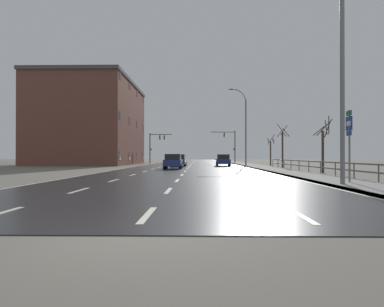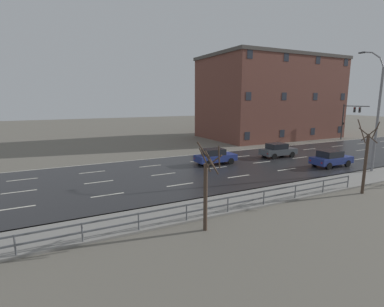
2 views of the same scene
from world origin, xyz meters
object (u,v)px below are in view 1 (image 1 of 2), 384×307
object	(u,v)px
street_lamp_midground	(245,128)
street_lamp_foreground	(338,64)
traffic_signal_right	(231,142)
brick_building	(92,123)
traffic_signal_left	(155,143)
highway_sign	(349,137)
car_distant	(173,161)
car_far_left	(179,160)
car_near_left	(223,160)

from	to	relation	value
street_lamp_midground	street_lamp_foreground	bearing A→B (deg)	-90.09
street_lamp_foreground	street_lamp_midground	size ratio (longest dim) A/B	1.06
traffic_signal_right	brick_building	world-z (taller)	brick_building
street_lamp_foreground	traffic_signal_left	world-z (taller)	street_lamp_foreground
highway_sign	car_distant	xyz separation A→B (m)	(-9.89, 19.10, -1.49)
highway_sign	traffic_signal_left	size ratio (longest dim) A/B	0.64
traffic_signal_right	brick_building	xyz separation A→B (m)	(-23.32, -7.86, 2.73)
street_lamp_midground	traffic_signal_left	world-z (taller)	street_lamp_midground
car_far_left	highway_sign	bearing A→B (deg)	-68.88
car_near_left	highway_sign	bearing A→B (deg)	-80.53
traffic_signal_left	traffic_signal_right	bearing A→B (deg)	-0.55
car_distant	car_far_left	distance (m)	8.12
car_distant	brick_building	bearing A→B (deg)	126.71
street_lamp_foreground	highway_sign	xyz separation A→B (m)	(0.99, 1.12, -3.17)
traffic_signal_right	car_far_left	size ratio (longest dim) A/B	1.46
highway_sign	traffic_signal_right	distance (m)	46.57
car_distant	street_lamp_foreground	bearing A→B (deg)	-66.44
car_near_left	street_lamp_foreground	bearing A→B (deg)	-82.71
street_lamp_midground	traffic_signal_left	distance (m)	22.12
highway_sign	traffic_signal_left	bearing A→B (deg)	108.12
brick_building	street_lamp_foreground	bearing A→B (deg)	-59.32
traffic_signal_left	street_lamp_foreground	bearing A→B (deg)	-73.36
traffic_signal_right	traffic_signal_left	world-z (taller)	traffic_signal_right
traffic_signal_right	brick_building	distance (m)	24.76
street_lamp_midground	highway_sign	xyz separation A→B (m)	(0.94, -29.86, -2.89)
brick_building	car_far_left	bearing A→B (deg)	-37.71
traffic_signal_left	car_distant	world-z (taller)	traffic_signal_left
car_distant	car_near_left	distance (m)	11.13
car_far_left	brick_building	xyz separation A→B (m)	(-14.81, 11.45, 5.86)
highway_sign	car_far_left	world-z (taller)	highway_sign
traffic_signal_right	traffic_signal_left	bearing A→B (deg)	179.45
traffic_signal_left	car_far_left	distance (m)	20.42
brick_building	street_lamp_midground	bearing A→B (deg)	-20.43
street_lamp_midground	brick_building	distance (m)	25.28
traffic_signal_left	car_far_left	world-z (taller)	traffic_signal_left
street_lamp_midground	traffic_signal_left	xyz separation A→B (m)	(-14.33, 16.80, -1.35)
traffic_signal_left	car_far_left	size ratio (longest dim) A/B	1.36
traffic_signal_right	car_far_left	world-z (taller)	traffic_signal_right
car_near_left	brick_building	bearing A→B (deg)	155.34
car_distant	brick_building	size ratio (longest dim) A/B	0.19
traffic_signal_right	car_distant	distance (m)	28.92
traffic_signal_left	brick_building	bearing A→B (deg)	-139.40
street_lamp_foreground	street_lamp_midground	distance (m)	30.98
highway_sign	street_lamp_midground	bearing A→B (deg)	91.80
highway_sign	traffic_signal_left	xyz separation A→B (m)	(-15.27, 46.66, 1.54)
street_lamp_midground	traffic_signal_right	world-z (taller)	street_lamp_midground
street_lamp_foreground	traffic_signal_left	bearing A→B (deg)	106.64
car_distant	car_far_left	world-z (taller)	same
traffic_signal_left	brick_building	distance (m)	12.60
highway_sign	traffic_signal_left	distance (m)	49.12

